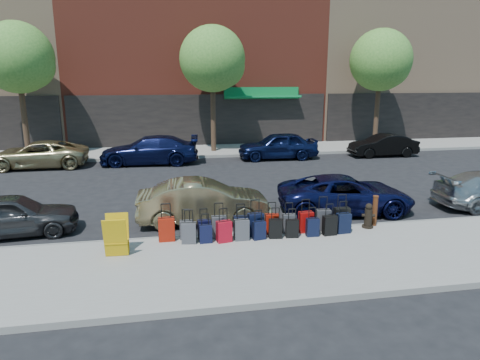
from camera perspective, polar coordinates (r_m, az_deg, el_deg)
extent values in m
plane|color=black|center=(16.82, -1.34, -2.02)|extent=(120.00, 120.00, 0.00)
cube|color=gray|center=(10.80, 4.15, -10.85)|extent=(60.00, 4.00, 0.15)
cube|color=gray|center=(26.50, -4.73, 3.91)|extent=(60.00, 4.00, 0.15)
cube|color=gray|center=(12.61, 1.86, -7.12)|extent=(60.00, 0.08, 0.15)
cube|color=gray|center=(24.52, -4.26, 3.13)|extent=(60.00, 0.08, 0.15)
cube|color=maroon|center=(34.52, -6.50, 22.69)|extent=(17.00, 12.00, 20.00)
cube|color=black|center=(28.21, -5.19, 7.83)|extent=(16.66, 0.15, 3.40)
cube|color=#0C6D33|center=(28.39, 3.03, 10.94)|extent=(5.00, 0.91, 0.27)
cube|color=#0C6D33|center=(28.66, 2.89, 11.67)|extent=(5.00, 0.10, 0.60)
cube|color=tan|center=(38.96, 19.30, 19.52)|extent=(15.00, 12.00, 18.00)
cube|color=black|center=(33.64, 23.36, 7.72)|extent=(14.70, 0.15, 3.40)
cylinder|color=black|center=(26.65, -26.86, 7.92)|extent=(0.30, 0.30, 4.80)
sphere|color=#397527|center=(26.60, -27.57, 14.28)|extent=(3.80, 3.80, 3.80)
sphere|color=#397527|center=(26.42, -26.20, 13.61)|extent=(2.58, 2.58, 2.58)
cylinder|color=black|center=(25.75, -3.60, 9.20)|extent=(0.30, 0.30, 4.80)
sphere|color=#397527|center=(25.69, -3.71, 15.82)|extent=(3.80, 3.80, 3.80)
sphere|color=#397527|center=(25.76, -2.32, 14.98)|extent=(2.58, 2.58, 2.58)
cylinder|color=black|center=(28.92, 17.81, 9.08)|extent=(0.30, 0.30, 4.80)
sphere|color=#397527|center=(28.87, 18.25, 14.95)|extent=(3.80, 3.80, 3.80)
sphere|color=#397527|center=(29.15, 19.26, 14.11)|extent=(2.58, 2.58, 2.58)
cube|color=maroon|center=(11.92, -9.76, -6.51)|extent=(0.44, 0.24, 0.65)
cylinder|color=black|center=(11.70, -9.90, -3.25)|extent=(0.24, 0.03, 0.03)
cube|color=#3A3A3F|center=(12.00, -7.17, -6.60)|extent=(0.36, 0.21, 0.53)
cylinder|color=black|center=(11.81, -7.25, -3.99)|extent=(0.20, 0.04, 0.03)
cube|color=black|center=(11.98, -4.79, -6.56)|extent=(0.37, 0.23, 0.53)
cylinder|color=black|center=(11.79, -4.85, -3.94)|extent=(0.20, 0.05, 0.03)
cube|color=#37373C|center=(11.98, -2.80, -6.30)|extent=(0.43, 0.25, 0.62)
cylinder|color=black|center=(11.76, -2.84, -3.20)|extent=(0.23, 0.04, 0.03)
cube|color=black|center=(12.08, 0.09, -6.20)|extent=(0.40, 0.22, 0.59)
cylinder|color=black|center=(11.87, 0.09, -3.31)|extent=(0.22, 0.04, 0.03)
cube|color=black|center=(12.15, 2.09, -5.94)|extent=(0.45, 0.28, 0.64)
cylinder|color=black|center=(11.94, 2.12, -2.78)|extent=(0.24, 0.06, 0.03)
cube|color=maroon|center=(12.32, 4.29, -5.86)|extent=(0.40, 0.24, 0.58)
cylinder|color=black|center=(12.12, 4.34, -3.08)|extent=(0.22, 0.05, 0.03)
cube|color=#3A3B3F|center=(12.44, 6.57, -5.77)|extent=(0.38, 0.23, 0.55)
cylinder|color=black|center=(12.26, 6.64, -3.14)|extent=(0.21, 0.05, 0.03)
cube|color=maroon|center=(12.53, 8.77, -5.56)|extent=(0.41, 0.24, 0.61)
cylinder|color=black|center=(12.34, 8.88, -2.68)|extent=(0.23, 0.04, 0.03)
cube|color=#343338|center=(12.76, 11.01, -5.27)|extent=(0.44, 0.27, 0.63)
cylinder|color=black|center=(12.56, 11.15, -2.32)|extent=(0.24, 0.05, 0.03)
cube|color=black|center=(12.96, 13.42, -5.03)|extent=(0.45, 0.26, 0.65)
cylinder|color=black|center=(12.76, 13.60, -2.01)|extent=(0.25, 0.04, 0.03)
cube|color=#3D3D42|center=(11.69, -6.82, -7.02)|extent=(0.42, 0.28, 0.58)
cylinder|color=black|center=(11.48, -6.91, -4.10)|extent=(0.22, 0.06, 0.03)
cube|color=black|center=(11.69, -4.61, -7.16)|extent=(0.34, 0.20, 0.50)
cylinder|color=black|center=(11.51, -4.66, -4.63)|extent=(0.19, 0.04, 0.03)
cube|color=#A10A1B|center=(11.70, -2.13, -6.89)|extent=(0.43, 0.30, 0.58)
cylinder|color=black|center=(11.49, -2.16, -3.93)|extent=(0.22, 0.07, 0.03)
cube|color=#3E3F44|center=(11.82, 0.22, -6.66)|extent=(0.40, 0.24, 0.58)
cylinder|color=black|center=(11.62, 0.22, -3.73)|extent=(0.22, 0.04, 0.03)
cube|color=black|center=(11.89, 2.55, -6.72)|extent=(0.38, 0.27, 0.51)
cylinder|color=black|center=(11.71, 2.57, -4.15)|extent=(0.20, 0.07, 0.03)
cube|color=black|center=(12.01, 4.74, -6.48)|extent=(0.39, 0.26, 0.54)
cylinder|color=black|center=(11.83, 4.80, -3.81)|extent=(0.21, 0.06, 0.03)
cube|color=black|center=(12.12, 6.95, -6.44)|extent=(0.37, 0.24, 0.51)
cylinder|color=black|center=(11.94, 7.02, -3.95)|extent=(0.20, 0.06, 0.03)
cube|color=black|center=(12.28, 9.63, -6.23)|extent=(0.35, 0.21, 0.52)
cylinder|color=black|center=(12.10, 9.74, -3.73)|extent=(0.20, 0.04, 0.03)
cube|color=black|center=(12.46, 11.86, -5.94)|extent=(0.40, 0.25, 0.56)
cylinder|color=black|center=(12.27, 12.00, -3.25)|extent=(0.21, 0.05, 0.03)
cube|color=black|center=(12.69, 13.62, -5.62)|extent=(0.41, 0.26, 0.58)
cylinder|color=black|center=(12.50, 13.78, -2.89)|extent=(0.22, 0.05, 0.03)
cylinder|color=black|center=(13.41, 16.64, -5.95)|extent=(0.34, 0.34, 0.06)
cylinder|color=black|center=(13.32, 16.72, -4.77)|extent=(0.22, 0.22, 0.52)
sphere|color=black|center=(13.22, 16.82, -3.43)|extent=(0.21, 0.21, 0.21)
cylinder|color=black|center=(13.30, 16.74, -4.55)|extent=(0.38, 0.19, 0.09)
cylinder|color=#38190C|center=(13.51, 17.53, -3.96)|extent=(0.15, 0.15, 0.91)
cylinder|color=#38190C|center=(13.38, 17.67, -2.10)|extent=(0.17, 0.17, 0.04)
cube|color=#CB9D0B|center=(11.06, -16.29, -7.46)|extent=(0.58, 0.28, 1.02)
cube|color=#CB9D0B|center=(11.41, -16.04, -6.79)|extent=(0.58, 0.28, 1.02)
cube|color=#CB9D0B|center=(11.29, -16.11, -7.86)|extent=(0.58, 0.39, 0.02)
imported|color=#333336|center=(14.13, -28.21, -4.13)|extent=(3.80, 1.85, 1.25)
imported|color=#8F7F57|center=(13.59, -4.86, -2.90)|extent=(4.20, 1.56, 1.37)
imported|color=#0D103B|center=(15.03, 13.87, -1.84)|extent=(4.76, 2.60, 1.27)
imported|color=tan|center=(24.05, -25.37, 3.09)|extent=(4.90, 2.30, 1.35)
imported|color=#0C1237|center=(23.14, -11.99, 3.92)|extent=(5.28, 2.48, 1.49)
imported|color=#0D1539|center=(24.15, 5.06, 4.59)|extent=(4.48, 1.90, 1.51)
imported|color=black|center=(26.22, 18.53, 4.40)|extent=(3.92, 1.43, 1.28)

